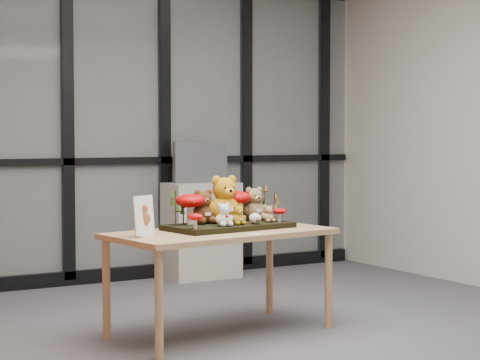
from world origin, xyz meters
TOP-DOWN VIEW (x-y plane):
  - floor at (0.00, 0.00)m, footprint 5.00×5.00m
  - room_shell at (0.00, 0.00)m, footprint 5.00×5.00m
  - glass_partition at (-0.00, 2.47)m, footprint 4.90×0.06m
  - display_table at (-0.21, 0.25)m, footprint 1.50×0.88m
  - diorama_tray at (-0.11, 0.32)m, footprint 0.86×0.51m
  - bear_pooh_yellow at (-0.11, 0.39)m, footprint 0.29×0.27m
  - bear_brown_medium at (-0.26, 0.40)m, footprint 0.21×0.19m
  - bear_tan_back at (0.15, 0.43)m, footprint 0.21×0.19m
  - bear_small_yellow at (-0.10, 0.22)m, footprint 0.12×0.11m
  - bear_white_bow at (-0.23, 0.19)m, footprint 0.14×0.13m
  - bear_beige_small at (0.16, 0.27)m, footprint 0.10×0.10m
  - plush_cream_hedgehog at (0.02, 0.20)m, footprint 0.07×0.06m
  - mushroom_back_left at (-0.36, 0.39)m, footprint 0.20×0.20m
  - mushroom_back_right at (0.01, 0.43)m, footprint 0.20×0.20m
  - mushroom_front_left at (-0.45, 0.14)m, footprint 0.10×0.10m
  - mushroom_front_right at (0.23, 0.25)m, footprint 0.09×0.09m
  - sprig_green_far_left at (-0.47, 0.38)m, footprint 0.05×0.05m
  - sprig_green_mid_left at (-0.39, 0.43)m, footprint 0.05×0.05m
  - sprig_dry_far_right at (0.24, 0.45)m, footprint 0.05×0.05m
  - sprig_dry_mid_right at (0.26, 0.35)m, footprint 0.05×0.05m
  - sprig_green_centre at (-0.21, 0.47)m, footprint 0.05×0.05m
  - sign_holder at (-0.77, 0.20)m, footprint 0.17×0.10m
  - label_card at (-0.13, -0.02)m, footprint 0.08×0.03m
  - cabinet at (0.70, 2.24)m, footprint 0.64×0.37m
  - monitor at (0.70, 2.26)m, footprint 0.52×0.05m

SIDE VIEW (x-z plane):
  - floor at x=0.00m, z-range 0.00..0.00m
  - cabinet at x=0.70m, z-range 0.00..0.85m
  - display_table at x=-0.21m, z-range 0.26..0.93m
  - label_card at x=-0.13m, z-range 0.66..0.67m
  - diorama_tray at x=-0.11m, z-range 0.66..0.70m
  - plush_cream_hedgehog at x=0.02m, z-range 0.70..0.78m
  - mushroom_front_right at x=0.23m, z-range 0.70..0.80m
  - mushroom_front_left at x=-0.45m, z-range 0.70..0.81m
  - bear_beige_small at x=0.16m, z-range 0.70..0.82m
  - bear_small_yellow at x=-0.10m, z-range 0.70..0.84m
  - sign_holder at x=-0.77m, z-range 0.65..0.90m
  - bear_white_bow at x=-0.23m, z-range 0.70..0.86m
  - sprig_green_centre at x=-0.21m, z-range 0.70..0.87m
  - sprig_green_mid_left at x=-0.39m, z-range 0.70..0.89m
  - sprig_dry_mid_right at x=0.26m, z-range 0.70..0.89m
  - mushroom_back_left at x=-0.36m, z-range 0.70..0.92m
  - mushroom_back_right at x=0.01m, z-range 0.70..0.92m
  - sprig_green_far_left at x=-0.47m, z-range 0.70..0.92m
  - sprig_dry_far_right at x=0.24m, z-range 0.70..0.94m
  - bear_brown_medium at x=-0.26m, z-range 0.70..0.94m
  - bear_tan_back at x=0.15m, z-range 0.70..0.95m
  - bear_pooh_yellow at x=-0.11m, z-range 0.70..1.04m
  - monitor at x=0.70m, z-range 0.85..1.22m
  - glass_partition at x=0.00m, z-range 0.03..2.81m
  - room_shell at x=0.00m, z-range -0.82..4.18m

